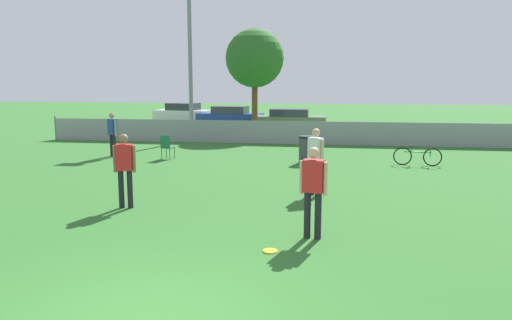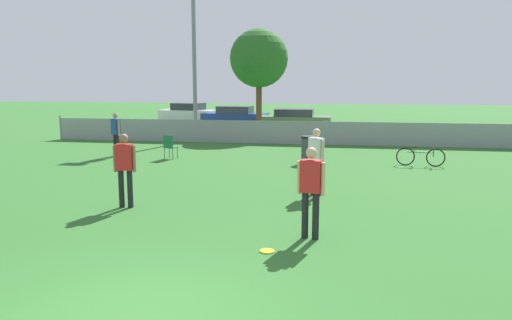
{
  "view_description": "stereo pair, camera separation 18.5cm",
  "coord_description": "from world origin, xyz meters",
  "px_view_note": "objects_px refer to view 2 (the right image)",
  "views": [
    {
      "loc": [
        2.26,
        -5.61,
        3.0
      ],
      "look_at": [
        0.43,
        6.47,
        1.05
      ],
      "focal_mm": 35.0,
      "sensor_mm": 36.0,
      "label": 1
    },
    {
      "loc": [
        2.45,
        -5.58,
        3.0
      ],
      "look_at": [
        0.43,
        6.47,
        1.05
      ],
      "focal_mm": 35.0,
      "sensor_mm": 36.0,
      "label": 2
    }
  ],
  "objects_px": {
    "tree_near_pole": "(259,59)",
    "frisbee_disc": "(267,251)",
    "parked_car_blue": "(235,116)",
    "folding_chair_sideline": "(170,145)",
    "parked_car_white": "(188,113)",
    "player_thrower_red": "(125,165)",
    "player_defender_red": "(311,186)",
    "bicycle_sideline": "(421,157)",
    "player_receiver_white": "(316,157)",
    "trash_bin": "(309,149)",
    "spectator_in_blue": "(116,131)",
    "light_pole": "(194,44)",
    "parked_car_olive": "(294,119)"
  },
  "relations": [
    {
      "from": "trash_bin",
      "to": "light_pole",
      "type": "bearing_deg",
      "value": 134.59
    },
    {
      "from": "parked_car_white",
      "to": "frisbee_disc",
      "type": "bearing_deg",
      "value": -59.4
    },
    {
      "from": "light_pole",
      "to": "tree_near_pole",
      "type": "relative_size",
      "value": 1.39
    },
    {
      "from": "bicycle_sideline",
      "to": "player_thrower_red",
      "type": "bearing_deg",
      "value": -132.12
    },
    {
      "from": "player_receiver_white",
      "to": "bicycle_sideline",
      "type": "distance_m",
      "value": 6.26
    },
    {
      "from": "folding_chair_sideline",
      "to": "trash_bin",
      "type": "relative_size",
      "value": 0.93
    },
    {
      "from": "tree_near_pole",
      "to": "player_defender_red",
      "type": "xyz_separation_m",
      "value": [
        3.91,
        -18.09,
        -3.15
      ]
    },
    {
      "from": "player_defender_red",
      "to": "parked_car_white",
      "type": "height_order",
      "value": "player_defender_red"
    },
    {
      "from": "player_defender_red",
      "to": "bicycle_sideline",
      "type": "bearing_deg",
      "value": 81.25
    },
    {
      "from": "light_pole",
      "to": "player_defender_red",
      "type": "height_order",
      "value": "light_pole"
    },
    {
      "from": "player_defender_red",
      "to": "bicycle_sideline",
      "type": "xyz_separation_m",
      "value": [
        3.37,
        8.88,
        -0.69
      ]
    },
    {
      "from": "trash_bin",
      "to": "folding_chair_sideline",
      "type": "bearing_deg",
      "value": 179.14
    },
    {
      "from": "bicycle_sideline",
      "to": "parked_car_blue",
      "type": "distance_m",
      "value": 17.83
    },
    {
      "from": "folding_chair_sideline",
      "to": "bicycle_sideline",
      "type": "xyz_separation_m",
      "value": [
        9.31,
        -0.12,
        -0.19
      ]
    },
    {
      "from": "player_thrower_red",
      "to": "trash_bin",
      "type": "height_order",
      "value": "player_thrower_red"
    },
    {
      "from": "player_thrower_red",
      "to": "parked_car_white",
      "type": "bearing_deg",
      "value": 97.43
    },
    {
      "from": "tree_near_pole",
      "to": "frisbee_disc",
      "type": "distance_m",
      "value": 19.69
    },
    {
      "from": "light_pole",
      "to": "bicycle_sideline",
      "type": "xyz_separation_m",
      "value": [
        10.07,
        -6.26,
        -4.45
      ]
    },
    {
      "from": "frisbee_disc",
      "to": "parked_car_olive",
      "type": "distance_m",
      "value": 22.75
    },
    {
      "from": "spectator_in_blue",
      "to": "player_defender_red",
      "type": "bearing_deg",
      "value": 165.48
    },
    {
      "from": "player_receiver_white",
      "to": "folding_chair_sideline",
      "type": "xyz_separation_m",
      "value": [
        -5.86,
        5.31,
        -0.5
      ]
    },
    {
      "from": "parked_car_blue",
      "to": "parked_car_white",
      "type": "bearing_deg",
      "value": 155.83
    },
    {
      "from": "trash_bin",
      "to": "player_receiver_white",
      "type": "bearing_deg",
      "value": -84.6
    },
    {
      "from": "folding_chair_sideline",
      "to": "player_defender_red",
      "type": "bearing_deg",
      "value": 135.11
    },
    {
      "from": "parked_car_blue",
      "to": "frisbee_disc",
      "type": "bearing_deg",
      "value": -71.79
    },
    {
      "from": "player_defender_red",
      "to": "light_pole",
      "type": "bearing_deg",
      "value": 125.89
    },
    {
      "from": "player_thrower_red",
      "to": "trash_bin",
      "type": "distance_m",
      "value": 8.26
    },
    {
      "from": "folding_chair_sideline",
      "to": "parked_car_white",
      "type": "xyz_separation_m",
      "value": [
        -4.47,
        16.96,
        0.15
      ]
    },
    {
      "from": "light_pole",
      "to": "frisbee_disc",
      "type": "bearing_deg",
      "value": -69.5
    },
    {
      "from": "spectator_in_blue",
      "to": "parked_car_olive",
      "type": "height_order",
      "value": "spectator_in_blue"
    },
    {
      "from": "light_pole",
      "to": "player_receiver_white",
      "type": "bearing_deg",
      "value": -59.95
    },
    {
      "from": "player_defender_red",
      "to": "trash_bin",
      "type": "distance_m",
      "value": 8.96
    },
    {
      "from": "parked_car_blue",
      "to": "parked_car_olive",
      "type": "height_order",
      "value": "parked_car_blue"
    },
    {
      "from": "player_defender_red",
      "to": "bicycle_sideline",
      "type": "distance_m",
      "value": 9.52
    },
    {
      "from": "spectator_in_blue",
      "to": "trash_bin",
      "type": "bearing_deg",
      "value": -148.78
    },
    {
      "from": "frisbee_disc",
      "to": "bicycle_sideline",
      "type": "height_order",
      "value": "bicycle_sideline"
    },
    {
      "from": "player_thrower_red",
      "to": "parked_car_olive",
      "type": "relative_size",
      "value": 0.39
    },
    {
      "from": "frisbee_disc",
      "to": "player_thrower_red",
      "type": "bearing_deg",
      "value": 146.0
    },
    {
      "from": "player_thrower_red",
      "to": "folding_chair_sideline",
      "type": "bearing_deg",
      "value": 94.98
    },
    {
      "from": "light_pole",
      "to": "frisbee_disc",
      "type": "distance_m",
      "value": 17.75
    },
    {
      "from": "spectator_in_blue",
      "to": "folding_chair_sideline",
      "type": "relative_size",
      "value": 1.88
    },
    {
      "from": "parked_car_blue",
      "to": "tree_near_pole",
      "type": "bearing_deg",
      "value": -60.7
    },
    {
      "from": "parked_car_blue",
      "to": "folding_chair_sideline",
      "type": "bearing_deg",
      "value": -82.93
    },
    {
      "from": "player_thrower_red",
      "to": "light_pole",
      "type": "bearing_deg",
      "value": 93.06
    },
    {
      "from": "light_pole",
      "to": "parked_car_olive",
      "type": "bearing_deg",
      "value": 56.47
    },
    {
      "from": "folding_chair_sideline",
      "to": "bicycle_sideline",
      "type": "height_order",
      "value": "folding_chair_sideline"
    },
    {
      "from": "light_pole",
      "to": "trash_bin",
      "type": "distance_m",
      "value": 9.72
    },
    {
      "from": "tree_near_pole",
      "to": "player_receiver_white",
      "type": "xyz_separation_m",
      "value": [
        3.83,
        -14.4,
        -3.15
      ]
    },
    {
      "from": "trash_bin",
      "to": "parked_car_blue",
      "type": "height_order",
      "value": "parked_car_blue"
    },
    {
      "from": "parked_car_blue",
      "to": "player_receiver_white",
      "type": "bearing_deg",
      "value": -67.28
    }
  ]
}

